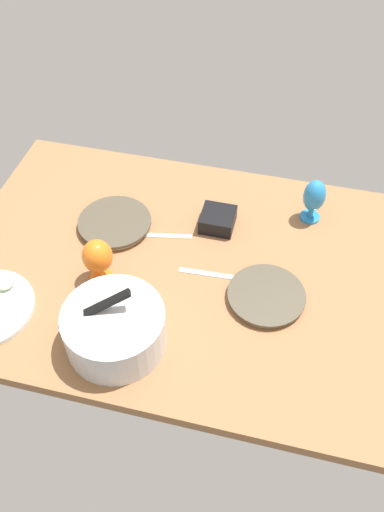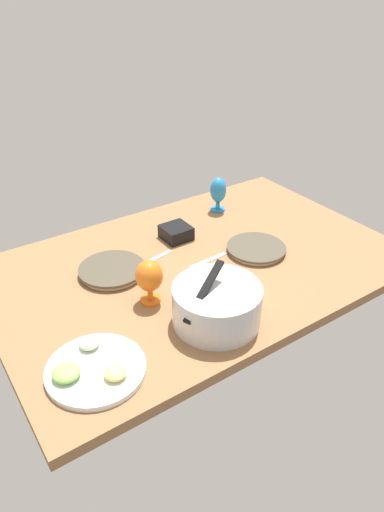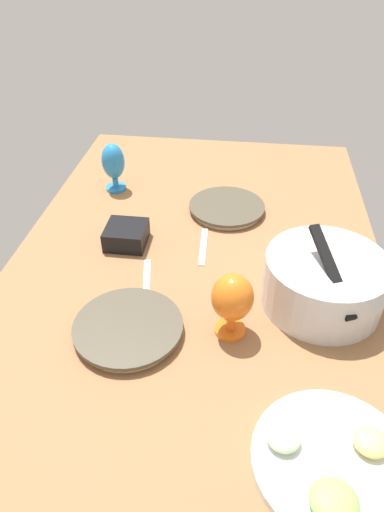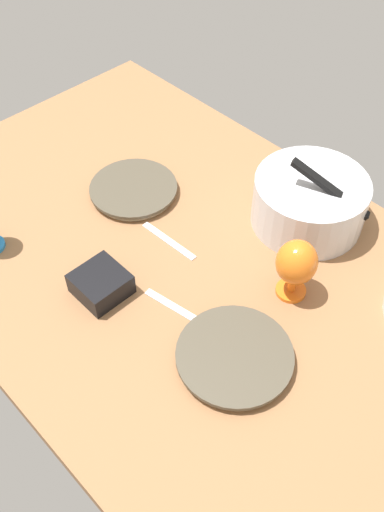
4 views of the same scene
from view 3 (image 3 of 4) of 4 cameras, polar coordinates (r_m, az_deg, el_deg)
ground_plane at (r=133.06cm, az=0.59°, el=-0.51°), size 160.00×104.00×4.00cm
dinner_plate_left at (r=150.77cm, az=4.31°, el=5.93°), size 24.41×24.41×2.45cm
dinner_plate_right at (r=109.39cm, az=-7.87°, el=-8.84°), size 25.56×25.56×2.74cm
mixing_bowl at (r=116.29cm, az=15.98°, el=-2.90°), size 30.01×29.30×20.49cm
fruit_platter at (r=92.62cm, az=16.96°, el=-23.19°), size 29.39×29.39×4.89cm
hurricane_glass_orange at (r=102.96cm, az=4.98°, el=-5.32°), size 9.56×9.56×16.51cm
hurricane_glass_blue at (r=161.28cm, az=-9.67°, el=11.21°), size 7.74×7.74×16.81cm
square_bowl_black at (r=135.86cm, az=-8.11°, el=2.69°), size 11.61×11.61×5.77cm
fork_by_left_plate at (r=134.74cm, az=1.41°, el=1.25°), size 18.07×2.66×0.60cm
fork_by_right_plate at (r=123.11cm, az=-5.60°, el=-3.03°), size 18.03×5.05×0.60cm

